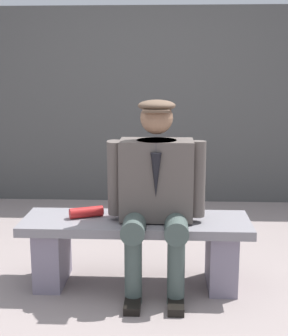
# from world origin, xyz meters

# --- Properties ---
(ground_plane) EXTENTS (30.00, 30.00, 0.00)m
(ground_plane) POSITION_xyz_m (0.00, 0.00, 0.00)
(ground_plane) COLOR gray
(bench) EXTENTS (1.52, 0.48, 0.47)m
(bench) POSITION_xyz_m (0.00, 0.00, 0.30)
(bench) COLOR slate
(bench) RESTS_ON ground
(seated_man) EXTENTS (0.64, 0.59, 1.26)m
(seated_man) POSITION_xyz_m (-0.14, 0.06, 0.70)
(seated_man) COLOR #514945
(seated_man) RESTS_ON ground
(rolled_magazine) EXTENTS (0.24, 0.15, 0.07)m
(rolled_magazine) POSITION_xyz_m (0.34, -0.02, 0.50)
(rolled_magazine) COLOR #B21E1E
(rolled_magazine) RESTS_ON bench
(stadium_wall) EXTENTS (12.00, 0.24, 2.10)m
(stadium_wall) POSITION_xyz_m (0.00, -2.26, 1.05)
(stadium_wall) COLOR #444444
(stadium_wall) RESTS_ON ground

